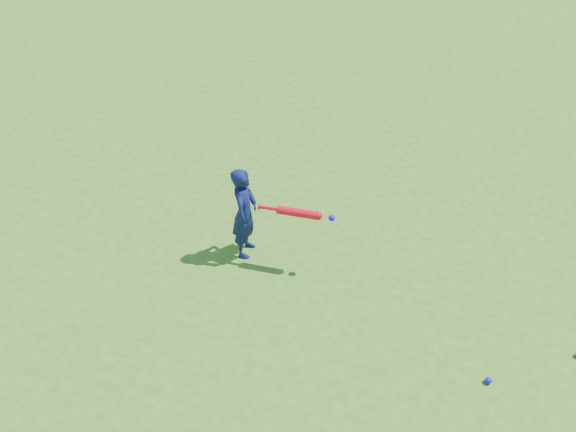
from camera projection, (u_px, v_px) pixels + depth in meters
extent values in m
plane|color=#346C19|center=(256.00, 289.00, 6.99)|extent=(80.00, 80.00, 0.00)
imported|color=#0E1541|center=(245.00, 213.00, 7.15)|extent=(0.32, 0.44, 1.13)
sphere|color=#0D17EB|center=(488.00, 380.00, 5.96)|extent=(0.07, 0.07, 0.07)
cylinder|color=red|center=(259.00, 207.00, 6.97)|extent=(0.02, 0.07, 0.06)
cylinder|color=red|center=(269.00, 208.00, 6.95)|extent=(0.22, 0.06, 0.04)
cylinder|color=red|center=(298.00, 213.00, 6.89)|extent=(0.46, 0.13, 0.10)
sphere|color=red|center=(318.00, 216.00, 6.84)|extent=(0.10, 0.10, 0.10)
sphere|color=#190DE5|center=(332.00, 218.00, 6.81)|extent=(0.07, 0.07, 0.07)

